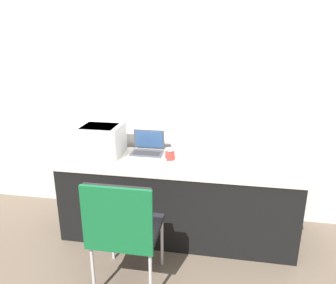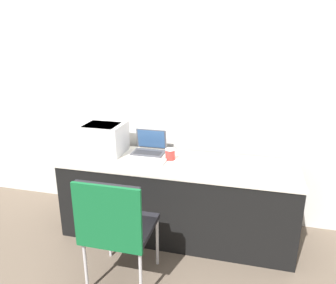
{
  "view_description": "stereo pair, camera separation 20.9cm",
  "coord_description": "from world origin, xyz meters",
  "px_view_note": "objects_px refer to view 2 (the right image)",
  "views": [
    {
      "loc": [
        0.38,
        -2.39,
        1.84
      ],
      "look_at": [
        -0.1,
        0.35,
        0.9
      ],
      "focal_mm": 35.0,
      "sensor_mm": 36.0,
      "label": 1
    },
    {
      "loc": [
        0.59,
        -2.35,
        1.84
      ],
      "look_at": [
        -0.1,
        0.35,
        0.9
      ],
      "focal_mm": 35.0,
      "sensor_mm": 36.0,
      "label": 2
    }
  ],
  "objects_px": {
    "printer": "(104,137)",
    "coffee_cup": "(170,154)",
    "laptop_left": "(149,148)",
    "external_keyboard": "(144,161)",
    "chair": "(115,223)"
  },
  "relations": [
    {
      "from": "laptop_left",
      "to": "coffee_cup",
      "type": "height_order",
      "value": "laptop_left"
    },
    {
      "from": "coffee_cup",
      "to": "chair",
      "type": "relative_size",
      "value": 0.11
    },
    {
      "from": "laptop_left",
      "to": "coffee_cup",
      "type": "relative_size",
      "value": 2.93
    },
    {
      "from": "printer",
      "to": "coffee_cup",
      "type": "relative_size",
      "value": 3.76
    },
    {
      "from": "printer",
      "to": "external_keyboard",
      "type": "bearing_deg",
      "value": -17.71
    },
    {
      "from": "external_keyboard",
      "to": "chair",
      "type": "height_order",
      "value": "chair"
    },
    {
      "from": "printer",
      "to": "chair",
      "type": "bearing_deg",
      "value": -62.04
    },
    {
      "from": "printer",
      "to": "chair",
      "type": "distance_m",
      "value": 1.08
    },
    {
      "from": "coffee_cup",
      "to": "chair",
      "type": "height_order",
      "value": "chair"
    },
    {
      "from": "printer",
      "to": "external_keyboard",
      "type": "xyz_separation_m",
      "value": [
        0.45,
        -0.14,
        -0.15
      ]
    },
    {
      "from": "external_keyboard",
      "to": "coffee_cup",
      "type": "bearing_deg",
      "value": 29.92
    },
    {
      "from": "external_keyboard",
      "to": "coffee_cup",
      "type": "relative_size",
      "value": 3.71
    },
    {
      "from": "laptop_left",
      "to": "coffee_cup",
      "type": "xyz_separation_m",
      "value": [
        0.24,
        -0.13,
        0.0
      ]
    },
    {
      "from": "laptop_left",
      "to": "external_keyboard",
      "type": "relative_size",
      "value": 0.79
    },
    {
      "from": "printer",
      "to": "laptop_left",
      "type": "bearing_deg",
      "value": 13.92
    }
  ]
}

